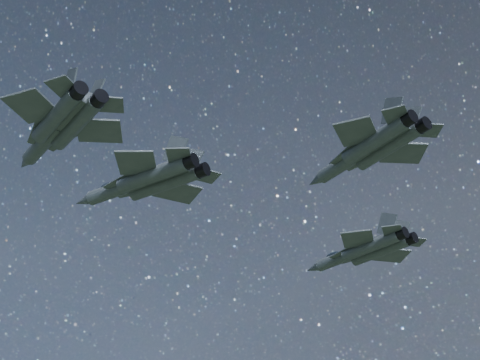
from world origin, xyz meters
The scene contains 4 objects.
jet_lead centered at (-10.96, -7.01, 150.05)m, with size 18.38×13.13×4.70m.
jet_left centered at (3.31, 18.10, 148.08)m, with size 17.10×11.69×4.29m.
jet_right centered at (-6.12, -24.36, 145.41)m, with size 15.71×10.41×4.00m.
jet_slot centered at (14.09, -4.77, 146.68)m, with size 15.53×10.29×3.96m.
Camera 1 is at (34.65, -59.33, 109.17)m, focal length 55.00 mm.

